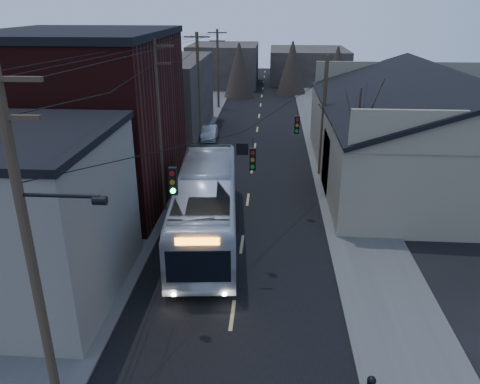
# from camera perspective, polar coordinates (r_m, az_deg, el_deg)

# --- Properties ---
(road_surface) EXTENTS (9.00, 110.00, 0.02)m
(road_surface) POSITION_cam_1_polar(r_m,az_deg,el_deg) (39.39, 1.73, 4.75)
(road_surface) COLOR black
(road_surface) RESTS_ON ground
(sidewalk_left) EXTENTS (4.00, 110.00, 0.12)m
(sidewalk_left) POSITION_cam_1_polar(r_m,az_deg,el_deg) (40.13, -7.62, 4.96)
(sidewalk_left) COLOR #474744
(sidewalk_left) RESTS_ON ground
(sidewalk_right) EXTENTS (4.00, 110.00, 0.12)m
(sidewalk_right) POSITION_cam_1_polar(r_m,az_deg,el_deg) (39.68, 11.18, 4.54)
(sidewalk_right) COLOR #474744
(sidewalk_right) RESTS_ON ground
(building_clapboard) EXTENTS (8.00, 8.00, 7.00)m
(building_clapboard) POSITION_cam_1_polar(r_m,az_deg,el_deg) (21.22, -25.80, -3.09)
(building_clapboard) COLOR slate
(building_clapboard) RESTS_ON ground
(building_brick) EXTENTS (10.00, 12.00, 10.00)m
(building_brick) POSITION_cam_1_polar(r_m,az_deg,el_deg) (30.58, -18.24, 8.26)
(building_brick) COLOR black
(building_brick) RESTS_ON ground
(building_left_far) EXTENTS (9.00, 14.00, 7.00)m
(building_left_far) POSITION_cam_1_polar(r_m,az_deg,el_deg) (45.66, -10.14, 11.35)
(building_left_far) COLOR #2E2824
(building_left_far) RESTS_ON ground
(warehouse) EXTENTS (16.16, 20.60, 7.73)m
(warehouse) POSITION_cam_1_polar(r_m,az_deg,el_deg) (35.75, 22.85, 5.69)
(warehouse) COLOR gray
(warehouse) RESTS_ON ground
(building_far_left) EXTENTS (10.00, 12.00, 6.00)m
(building_far_left) POSITION_cam_1_polar(r_m,az_deg,el_deg) (73.48, -1.96, 15.23)
(building_far_left) COLOR #2E2824
(building_far_left) RESTS_ON ground
(building_far_right) EXTENTS (12.00, 14.00, 5.00)m
(building_far_right) POSITION_cam_1_polar(r_m,az_deg,el_deg) (78.33, 8.27, 15.08)
(building_far_right) COLOR #2E2824
(building_far_right) RESTS_ON ground
(bare_tree) EXTENTS (0.40, 0.40, 7.20)m
(bare_tree) POSITION_cam_1_polar(r_m,az_deg,el_deg) (29.21, 13.91, 5.25)
(bare_tree) COLOR black
(bare_tree) RESTS_ON ground
(utility_lines) EXTENTS (11.24, 45.28, 10.50)m
(utility_lines) POSITION_cam_1_polar(r_m,az_deg,el_deg) (32.75, -4.12, 10.07)
(utility_lines) COLOR #382B1E
(utility_lines) RESTS_ON ground
(bus) EXTENTS (4.13, 13.23, 3.63)m
(bus) POSITION_cam_1_polar(r_m,az_deg,el_deg) (24.85, -4.12, -1.51)
(bus) COLOR silver
(bus) RESTS_ON ground
(parked_car) EXTENTS (1.50, 3.86, 1.25)m
(parked_car) POSITION_cam_1_polar(r_m,az_deg,el_deg) (43.44, -3.77, 7.21)
(parked_car) COLOR #A1A4A8
(parked_car) RESTS_ON ground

